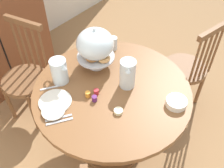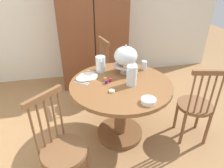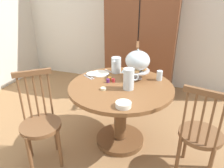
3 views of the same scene
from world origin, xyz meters
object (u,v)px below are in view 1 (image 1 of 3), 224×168
object	(u,v)px
milk_pitcher	(59,72)
china_plate_small	(53,111)
windsor_chair_by_cabinet	(27,78)
china_plate_large	(55,101)
cereal_bowl	(176,102)
butter_dish	(118,111)
drinking_glass	(113,43)
windsor_chair_near_window	(187,70)
orange_juice_pitcher	(128,75)
dining_table	(112,110)
pastry_stand_with_dome	(95,45)

from	to	relation	value
milk_pitcher	china_plate_small	size ratio (longest dim) A/B	1.33
windsor_chair_by_cabinet	milk_pitcher	distance (m)	0.63
china_plate_large	cereal_bowl	world-z (taller)	cereal_bowl
windsor_chair_by_cabinet	butter_dish	bearing A→B (deg)	-88.52
china_plate_small	drinking_glass	bearing A→B (deg)	8.40
windsor_chair_near_window	orange_juice_pitcher	xyz separation A→B (m)	(-0.73, 0.16, 0.39)
drinking_glass	butter_dish	world-z (taller)	drinking_glass
china_plate_large	windsor_chair_by_cabinet	bearing A→B (deg)	74.81
windsor_chair_near_window	windsor_chair_by_cabinet	bearing A→B (deg)	133.07
milk_pitcher	butter_dish	distance (m)	0.51
dining_table	china_plate_large	bearing A→B (deg)	146.12
dining_table	china_plate_small	size ratio (longest dim) A/B	7.45
orange_juice_pitcher	drinking_glass	xyz separation A→B (m)	(0.26, 0.33, -0.04)
butter_dish	dining_table	bearing A→B (deg)	49.72
china_plate_small	china_plate_large	bearing A→B (deg)	40.61
milk_pitcher	cereal_bowl	size ratio (longest dim) A/B	1.42
dining_table	butter_dish	xyz separation A→B (m)	(-0.14, -0.16, 0.24)
china_plate_small	cereal_bowl	bearing A→B (deg)	-46.63
china_plate_large	pastry_stand_with_dome	bearing A→B (deg)	2.86
windsor_chair_by_cabinet	pastry_stand_with_dome	world-z (taller)	pastry_stand_with_dome
orange_juice_pitcher	drinking_glass	distance (m)	0.43
china_plate_large	butter_dish	distance (m)	0.43
pastry_stand_with_dome	cereal_bowl	bearing A→B (deg)	-86.75
dining_table	drinking_glass	xyz separation A→B (m)	(0.36, 0.28, 0.29)
dining_table	windsor_chair_near_window	distance (m)	0.86
milk_pitcher	cereal_bowl	world-z (taller)	milk_pitcher
pastry_stand_with_dome	china_plate_small	size ratio (longest dim) A/B	2.29
drinking_glass	milk_pitcher	bearing A→B (deg)	173.02
orange_juice_pitcher	milk_pitcher	size ratio (longest dim) A/B	1.10
orange_juice_pitcher	butter_dish	bearing A→B (deg)	-156.36
windsor_chair_by_cabinet	milk_pitcher	world-z (taller)	windsor_chair_by_cabinet
windsor_chair_near_window	pastry_stand_with_dome	distance (m)	0.98
milk_pitcher	dining_table	bearing A→B (deg)	-64.11
milk_pitcher	china_plate_small	world-z (taller)	milk_pitcher
windsor_chair_by_cabinet	milk_pitcher	xyz separation A→B (m)	(-0.00, -0.50, 0.37)
windsor_chair_by_cabinet	butter_dish	xyz separation A→B (m)	(0.03, -1.00, 0.30)
pastry_stand_with_dome	dining_table	bearing A→B (deg)	-115.08
orange_juice_pitcher	butter_dish	xyz separation A→B (m)	(-0.23, -0.10, -0.09)
dining_table	pastry_stand_with_dome	distance (m)	0.51
orange_juice_pitcher	china_plate_small	xyz separation A→B (m)	(-0.50, 0.22, -0.08)
pastry_stand_with_dome	milk_pitcher	distance (m)	0.32
windsor_chair_near_window	orange_juice_pitcher	bearing A→B (deg)	167.64
windsor_chair_near_window	milk_pitcher	size ratio (longest dim) A/B	4.90
orange_juice_pitcher	cereal_bowl	bearing A→B (deg)	-81.52
orange_juice_pitcher	milk_pitcher	world-z (taller)	orange_juice_pitcher
pastry_stand_with_dome	china_plate_small	world-z (taller)	pastry_stand_with_dome
dining_table	milk_pitcher	bearing A→B (deg)	115.89
orange_juice_pitcher	cereal_bowl	distance (m)	0.37
china_plate_small	butter_dish	xyz separation A→B (m)	(0.26, -0.32, -0.01)
windsor_chair_by_cabinet	orange_juice_pitcher	size ratio (longest dim) A/B	4.46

